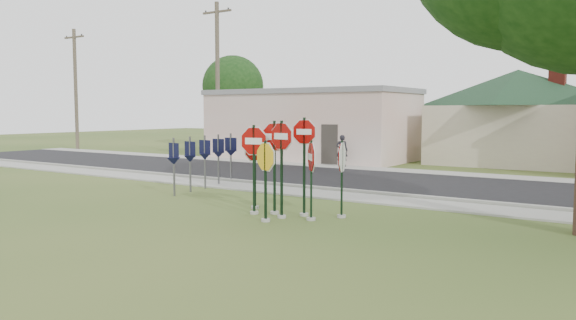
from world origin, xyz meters
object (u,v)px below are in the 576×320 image
Objects in this scene: utility_pole_near at (218,77)px; stop_sign_left at (254,156)px; stop_sign_yellow at (265,171)px; stop_sign_center at (282,155)px; pedestrian at (342,151)px.

stop_sign_left is at bearing -46.16° from utility_pole_near.
stop_sign_center is at bearing 84.39° from stop_sign_yellow.
pedestrian is (-4.21, 13.02, -0.77)m from stop_sign_left.
utility_pole_near reaches higher than pedestrian.
stop_sign_left is 13.70m from pedestrian.
stop_sign_left is at bearing 83.67° from pedestrian.
stop_sign_yellow is 14.66m from pedestrian.
stop_sign_yellow is at bearing 86.23° from pedestrian.
stop_sign_yellow is 1.38× the size of pedestrian.
stop_sign_center is 14.09m from pedestrian.
utility_pole_near is at bearing -29.61° from pedestrian.
utility_pole_near is at bearing 135.75° from stop_sign_center.
utility_pole_near reaches higher than stop_sign_yellow.
pedestrian is (-5.19, 13.07, -0.85)m from stop_sign_center.
stop_sign_yellow reaches higher than pedestrian.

